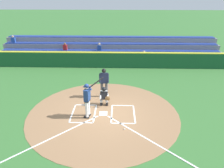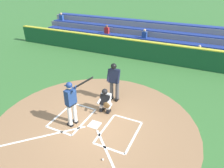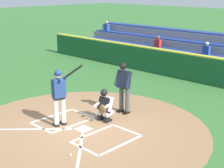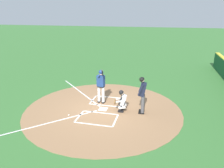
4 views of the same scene
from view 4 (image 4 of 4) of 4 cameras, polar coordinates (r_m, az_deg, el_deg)
The scene contains 7 objects.
ground_plane at distance 11.26m, azimuth -2.38°, elevation -6.67°, with size 120.00×120.00×0.00m, color #387033.
dirt_circle at distance 11.26m, azimuth -2.38°, elevation -6.64°, with size 8.00×8.00×0.01m, color #99704C.
home_plate_and_chalk at distance 11.50m, azimuth -6.62°, elevation -6.12°, with size 7.93×4.91×0.01m.
batter at distance 11.60m, azimuth -2.93°, elevation -0.02°, with size 1.04×0.57×2.13m.
catcher at distance 10.81m, azimuth 2.51°, elevation -4.36°, with size 0.61×0.60×1.13m.
plate_umpire at distance 10.56m, azimuth 8.06°, elevation -2.26°, with size 0.59×0.43×1.86m.
baseball at distance 10.78m, azimuth -11.35°, elevation -8.06°, with size 0.07×0.07×0.07m, color white.
Camera 4 is at (-9.76, -2.83, 4.84)m, focal length 34.59 mm.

